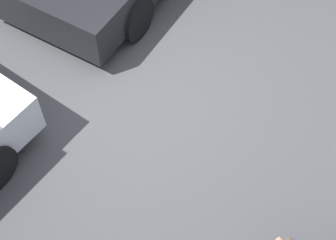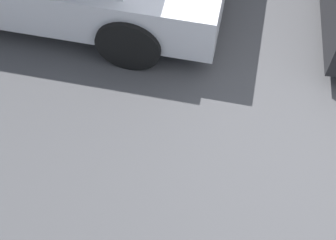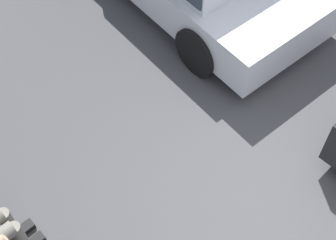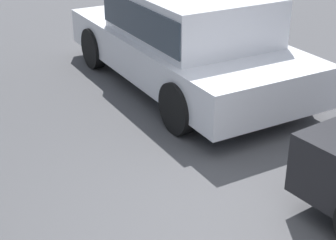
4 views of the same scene
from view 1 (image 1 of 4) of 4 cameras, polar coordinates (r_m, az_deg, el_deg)
The scene contains 1 object.
ground_plane at distance 6.61m, azimuth -3.85°, elevation 3.55°, with size 60.00×60.00×0.00m, color #424244.
Camera 1 is at (3.17, 2.60, 5.18)m, focal length 55.00 mm.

